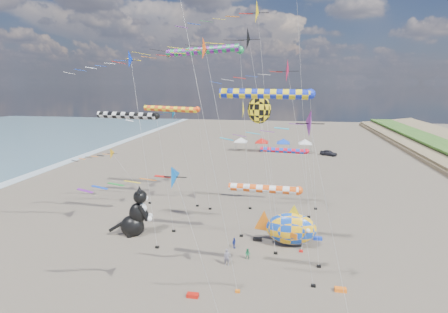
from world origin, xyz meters
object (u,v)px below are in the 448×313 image
Objects in this scene: cat_inflatable at (134,211)px; parked_car at (329,153)px; fish_inflatable at (290,229)px; child_green at (248,254)px; person_adult at (227,257)px; child_blue at (234,243)px.

parked_car is at bearing 43.30° from cat_inflatable.
fish_inflatable is 5.31m from child_green.
child_green is at bearing 30.14° from person_adult.
cat_inflatable is 16.45m from fish_inflatable.
child_blue is (10.97, -1.22, -2.11)m from cat_inflatable.
cat_inflatable is 11.94m from person_adult.
child_blue is 0.29× the size of parked_car.
parked_car is at bearing 79.18° from fish_inflatable.
child_blue reaches higher than child_green.
cat_inflatable is at bearing 178.42° from parked_car.
child_blue is (-5.46, -1.30, -1.37)m from fish_inflatable.
cat_inflatable is at bearing 109.06° from child_blue.
person_adult is 1.46× the size of child_green.
cat_inflatable reaches higher than child_green.
cat_inflatable is 4.96× the size of child_green.
child_blue is at bearing -166.59° from fish_inflatable.
parked_car is at bearing 80.81° from child_green.
cat_inflatable reaches higher than child_blue.
person_adult is (10.83, -4.67, -1.88)m from cat_inflatable.
child_green is 2.58m from child_blue.
parked_car is (14.41, 48.13, 0.10)m from child_blue.
fish_inflatable is 6.25× the size of child_green.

